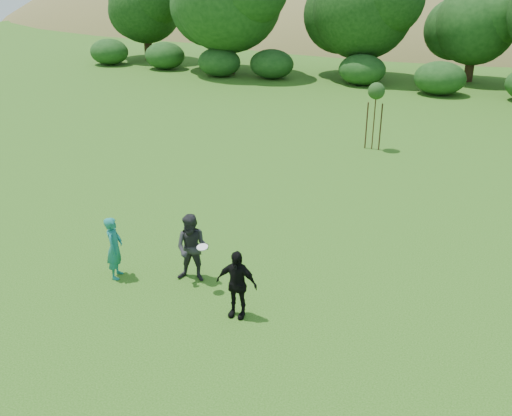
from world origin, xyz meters
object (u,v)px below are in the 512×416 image
at_px(sapling, 376,93).
at_px(player_teal, 114,248).
at_px(player_grey, 192,248).
at_px(player_black, 237,284).

bearing_deg(sapling, player_teal, -103.68).
height_order(player_grey, player_black, player_grey).
height_order(player_teal, sapling, sapling).
height_order(player_grey, sapling, sapling).
distance_m(player_teal, player_grey, 1.98).
height_order(player_teal, player_grey, player_grey).
distance_m(player_black, sapling, 13.79).
bearing_deg(player_teal, player_grey, -92.33).
bearing_deg(player_black, player_grey, 145.23).
xyz_separation_m(player_grey, sapling, (1.40, 12.73, 1.53)).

